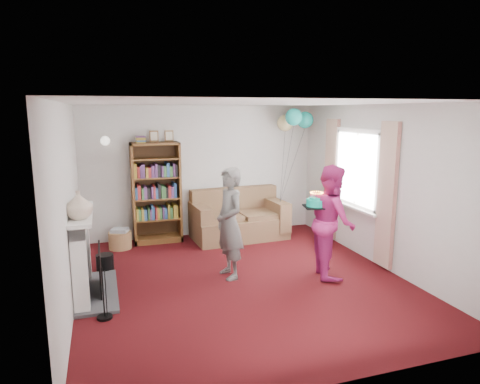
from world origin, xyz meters
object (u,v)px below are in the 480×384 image
object	(u,v)px
person_magenta	(332,221)
bookcase	(156,193)
sofa	(238,220)
person_striped	(230,223)
birthday_cake	(316,203)

from	to	relation	value
person_magenta	bookcase	bearing A→B (deg)	56.55
sofa	person_magenta	bearing A→B (deg)	-75.92
person_striped	birthday_cake	bearing A→B (deg)	66.55
sofa	person_striped	distance (m)	2.05
sofa	person_magenta	size ratio (longest dim) A/B	1.06
sofa	person_striped	bearing A→B (deg)	-114.93
sofa	birthday_cake	world-z (taller)	birthday_cake
birthday_cake	person_striped	bearing A→B (deg)	163.61
bookcase	person_striped	world-z (taller)	bookcase
sofa	person_striped	xyz separation A→B (m)	(-0.72, -1.86, 0.46)
bookcase	person_striped	xyz separation A→B (m)	(0.78, -2.09, -0.10)
bookcase	person_magenta	xyz separation A→B (m)	(2.23, -2.47, -0.08)
sofa	bookcase	bearing A→B (deg)	167.64
bookcase	birthday_cake	distance (m)	3.15
bookcase	sofa	world-z (taller)	bookcase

